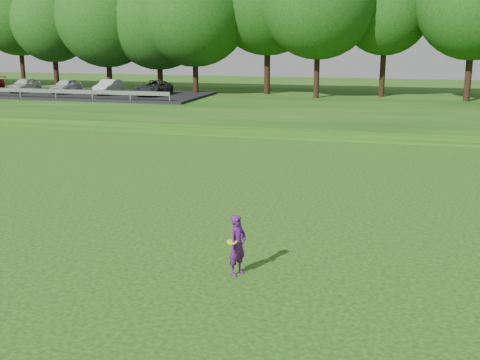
# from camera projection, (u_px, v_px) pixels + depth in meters

# --- Properties ---
(ground) EXTENTS (140.00, 140.00, 0.00)m
(ground) POSITION_uv_depth(u_px,v_px,m) (240.00, 274.00, 14.20)
(ground) COLOR #0F430C
(ground) RESTS_ON ground
(berm) EXTENTS (130.00, 30.00, 0.60)m
(berm) POSITION_uv_depth(u_px,v_px,m) (353.00, 105.00, 46.09)
(berm) COLOR #0F430C
(berm) RESTS_ON ground
(walking_path) EXTENTS (130.00, 1.60, 0.04)m
(walking_path) POSITION_uv_depth(u_px,v_px,m) (333.00, 138.00, 32.99)
(walking_path) COLOR gray
(walking_path) RESTS_ON ground
(treeline) EXTENTS (104.00, 7.00, 15.00)m
(treeline) POSITION_uv_depth(u_px,v_px,m) (361.00, 2.00, 48.03)
(treeline) COLOR #14400E
(treeline) RESTS_ON berm
(parking_lot) EXTENTS (24.00, 9.00, 1.38)m
(parking_lot) POSITION_uv_depth(u_px,v_px,m) (67.00, 90.00, 50.73)
(parking_lot) COLOR black
(parking_lot) RESTS_ON berm
(woman) EXTENTS (0.52, 0.62, 1.45)m
(woman) POSITION_uv_depth(u_px,v_px,m) (238.00, 245.00, 14.04)
(woman) COLOR #521768
(woman) RESTS_ON ground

